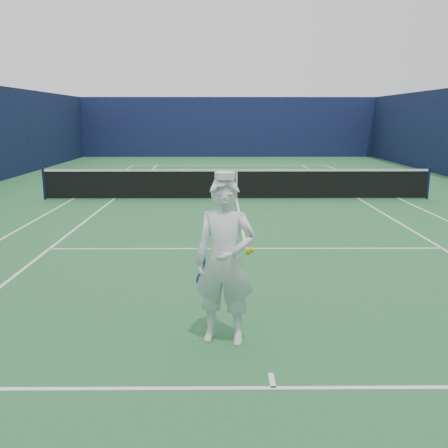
{
  "coord_description": "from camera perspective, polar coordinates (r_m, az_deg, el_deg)",
  "views": [
    {
      "loc": [
        -0.54,
        -16.49,
        2.71
      ],
      "look_at": [
        -0.49,
        -9.26,
        1.15
      ],
      "focal_mm": 40.0,
      "sensor_mm": 36.0,
      "label": 1
    }
  ],
  "objects": [
    {
      "name": "tennis_net",
      "position": [
        16.64,
        1.45,
        4.74
      ],
      "size": [
        12.88,
        0.09,
        1.07
      ],
      "color": "#141E4C",
      "rests_on": "ground"
    },
    {
      "name": "tennis_player",
      "position": [
        5.97,
        0.1,
        -4.27
      ],
      "size": [
        0.82,
        0.65,
        2.08
      ],
      "rotation": [
        0.0,
        0.0,
        -0.21
      ],
      "color": "white",
      "rests_on": "ground"
    },
    {
      "name": "court_markings",
      "position": [
        16.72,
        1.44,
        2.86
      ],
      "size": [
        11.03,
        23.83,
        0.01
      ],
      "color": "white",
      "rests_on": "ground"
    },
    {
      "name": "ground",
      "position": [
        16.72,
        1.44,
        2.85
      ],
      "size": [
        80.0,
        80.0,
        0.0
      ],
      "primitive_type": "plane",
      "color": "#256233",
      "rests_on": "ground"
    },
    {
      "name": "windscreen_fence",
      "position": [
        16.51,
        1.47,
        9.72
      ],
      "size": [
        20.12,
        36.12,
        4.0
      ],
      "color": "#10163B",
      "rests_on": "ground"
    }
  ]
}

